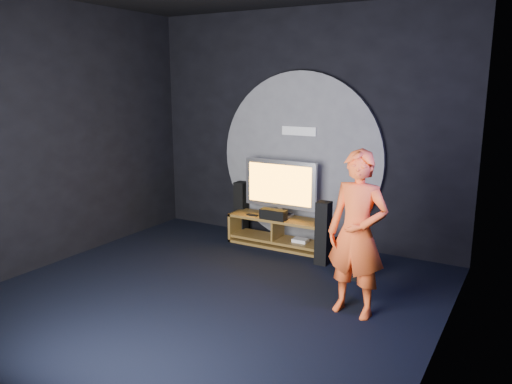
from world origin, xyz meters
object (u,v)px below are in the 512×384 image
(tower_speaker_left, at_px, (241,208))
(tv, at_px, (280,186))
(player, at_px, (357,234))
(subwoofer, at_px, (352,265))
(tower_speaker_right, at_px, (323,233))
(media_console, at_px, (278,233))

(tower_speaker_left, bearing_deg, tv, -10.65)
(player, bearing_deg, subwoofer, 116.09)
(tv, height_order, player, player)
(tv, relative_size, tower_speaker_left, 1.32)
(tower_speaker_right, bearing_deg, tower_speaker_left, 160.52)
(tower_speaker_right, bearing_deg, subwoofer, -25.51)
(media_console, xyz_separation_m, player, (1.75, -1.59, 0.69))
(tower_speaker_right, bearing_deg, tv, 153.45)
(media_console, distance_m, tv, 0.73)
(tower_speaker_left, distance_m, player, 3.15)
(player, bearing_deg, tv, 142.00)
(tv, distance_m, player, 2.42)
(tower_speaker_right, distance_m, player, 1.56)
(tower_speaker_left, relative_size, player, 0.49)
(tv, xyz_separation_m, tower_speaker_right, (0.89, -0.44, -0.48))
(tv, distance_m, tower_speaker_right, 1.10)
(tower_speaker_left, bearing_deg, player, -35.47)
(tv, distance_m, subwoofer, 1.72)
(tv, height_order, tower_speaker_right, tv)
(subwoofer, xyz_separation_m, player, (0.37, -0.98, 0.73))
(subwoofer, distance_m, player, 1.28)
(subwoofer, bearing_deg, player, -69.30)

